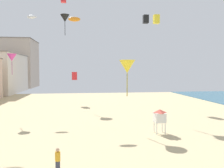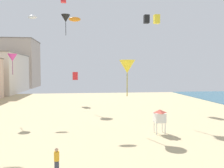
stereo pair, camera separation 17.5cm
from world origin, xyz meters
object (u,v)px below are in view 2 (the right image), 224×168
(kite_white_parafoil, at_px, (32,17))
(kite_black_delta, at_px, (66,18))
(kite_black_box, at_px, (147,19))
(kite_magenta_delta, at_px, (12,58))
(kite_red_box_2, at_px, (75,76))
(kite_orange_parafoil, at_px, (75,19))
(kite_yellow_box, at_px, (157,19))
(kite_yellow_delta, at_px, (127,67))
(lifeguard_stand, at_px, (160,116))
(kite_flyer, at_px, (57,159))

(kite_white_parafoil, xyz_separation_m, kite_black_delta, (4.50, 8.26, 1.72))
(kite_black_box, xyz_separation_m, kite_white_parafoil, (-20.02, -5.98, -1.50))
(kite_magenta_delta, xyz_separation_m, kite_red_box_2, (7.91, 13.01, -2.80))
(kite_orange_parafoil, height_order, kite_black_delta, kite_black_delta)
(kite_yellow_box, xyz_separation_m, kite_white_parafoil, (-17.26, 8.97, 1.87))
(kite_magenta_delta, bearing_deg, kite_orange_parafoil, -10.28)
(kite_yellow_delta, xyz_separation_m, kite_black_delta, (-8.19, 21.32, 9.71))
(kite_red_box_2, relative_size, kite_black_delta, 0.39)
(lifeguard_stand, bearing_deg, kite_black_box, 74.61)
(kite_black_delta, bearing_deg, kite_yellow_box, -53.49)
(kite_magenta_delta, xyz_separation_m, kite_yellow_box, (18.91, -3.88, 4.79))
(lifeguard_stand, height_order, kite_black_box, kite_black_box)
(lifeguard_stand, relative_size, kite_black_delta, 0.64)
(kite_black_box, relative_size, kite_red_box_2, 1.00)
(kite_black_box, distance_m, kite_black_delta, 15.69)
(kite_black_delta, bearing_deg, kite_yellow_delta, -68.98)
(lifeguard_stand, height_order, kite_orange_parafoil, kite_orange_parafoil)
(kite_white_parafoil, distance_m, kite_red_box_2, 13.84)
(kite_flyer, relative_size, kite_magenta_delta, 0.58)
(kite_yellow_box, distance_m, kite_yellow_delta, 8.67)
(kite_yellow_delta, relative_size, kite_red_box_2, 2.55)
(kite_yellow_box, bearing_deg, kite_black_box, 79.51)
(kite_flyer, xyz_separation_m, kite_yellow_box, (11.02, 14.00, 12.25))
(lifeguard_stand, distance_m, kite_black_box, 25.72)
(kite_magenta_delta, relative_size, kite_red_box_2, 1.82)
(kite_yellow_delta, bearing_deg, kite_magenta_delta, 150.94)
(kite_orange_parafoil, bearing_deg, kite_flyer, -92.04)
(kite_yellow_box, distance_m, kite_red_box_2, 21.54)
(kite_black_box, bearing_deg, kite_flyer, -115.48)
(kite_white_parafoil, bearing_deg, kite_orange_parafoil, -44.17)
(kite_black_box, bearing_deg, kite_white_parafoil, -163.38)
(kite_flyer, distance_m, kite_yellow_box, 21.62)
(lifeguard_stand, distance_m, kite_white_parafoil, 25.35)
(kite_white_parafoil, bearing_deg, kite_magenta_delta, -107.99)
(lifeguard_stand, bearing_deg, kite_magenta_delta, 147.16)
(lifeguard_stand, height_order, kite_yellow_delta, kite_yellow_delta)
(kite_magenta_delta, distance_m, kite_orange_parafoil, 9.97)
(kite_magenta_delta, bearing_deg, kite_flyer, -66.19)
(lifeguard_stand, bearing_deg, kite_flyer, -143.45)
(kite_flyer, distance_m, kite_black_box, 35.66)
(kite_black_box, height_order, kite_yellow_box, kite_black_box)
(kite_black_delta, bearing_deg, kite_red_box_2, -10.91)
(kite_black_box, relative_size, kite_yellow_box, 1.43)
(kite_black_box, height_order, kite_magenta_delta, kite_black_box)
(lifeguard_stand, relative_size, kite_black_box, 1.63)
(kite_magenta_delta, distance_m, kite_black_delta, 16.92)
(kite_yellow_delta, height_order, kite_black_delta, kite_black_delta)
(kite_white_parafoil, height_order, kite_yellow_delta, kite_white_parafoil)
(kite_magenta_delta, distance_m, kite_yellow_delta, 16.46)
(lifeguard_stand, bearing_deg, kite_yellow_delta, 148.23)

